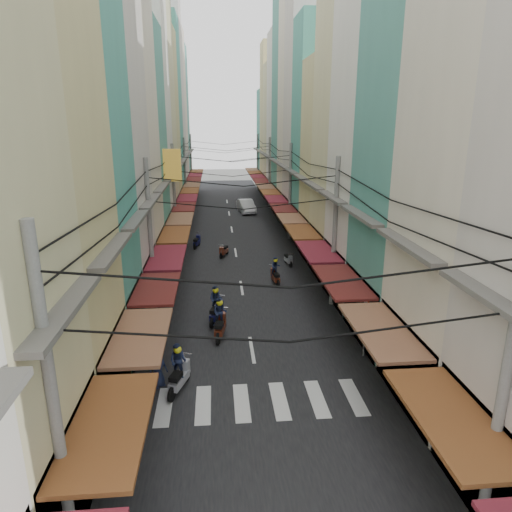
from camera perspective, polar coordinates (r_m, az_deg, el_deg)
ground at (r=22.77m, az=-0.92°, el=-9.30°), size 160.00×160.00×0.00m
road at (r=41.68m, az=-2.95°, el=2.70°), size 10.00×80.00×0.02m
sidewalk_left at (r=41.95m, az=-11.86°, el=2.49°), size 3.00×80.00×0.06m
sidewalk_right at (r=42.40m, az=5.87°, el=2.90°), size 3.00×80.00×0.06m
crosswalk at (r=17.57m, az=0.59°, el=-17.72°), size 7.55×2.40×0.01m
building_row_left at (r=37.58m, az=-15.59°, el=15.69°), size 7.80×67.67×23.70m
building_row_right at (r=38.09m, az=9.50°, el=15.50°), size 7.80×68.98×22.59m
utility_poles at (r=35.66m, az=-2.78°, el=11.11°), size 10.20×66.13×8.20m
white_car at (r=51.98m, az=-1.22°, el=5.46°), size 5.35×2.69×1.81m
bicycle at (r=25.34m, az=13.82°, el=-7.04°), size 1.72×0.80×1.14m
moving_scooters at (r=24.97m, az=-3.79°, el=-5.54°), size 7.06×22.69×1.99m
parked_scooters at (r=18.80m, az=12.67°, el=-14.08°), size 12.92×12.82×0.98m
pedestrians at (r=26.29m, az=-11.03°, el=-3.55°), size 13.14×23.51×2.23m
market_umbrella at (r=18.28m, az=20.48°, el=-9.22°), size 2.47×2.47×2.61m
traffic_sign at (r=20.14m, az=13.57°, el=-6.90°), size 0.10×0.62×2.85m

